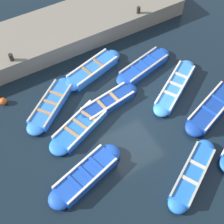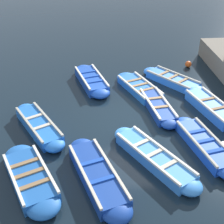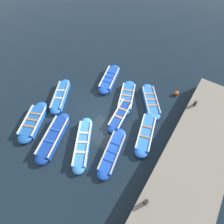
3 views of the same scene
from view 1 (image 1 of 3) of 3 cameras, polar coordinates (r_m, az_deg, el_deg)
The scene contains 14 objects.
ground_plane at distance 13.71m, azimuth 4.01°, elevation -1.17°, with size 120.00×120.00×0.00m, color black.
boat_bow_out at distance 12.16m, azimuth -4.83°, elevation -11.44°, with size 1.75×3.55×0.46m.
boat_outer_right at distance 15.54m, azimuth 5.81°, elevation 8.29°, with size 1.50×3.52×0.40m.
boat_outer_left at distance 13.34m, azimuth -5.82°, elevation -2.55°, with size 2.08×3.49×0.37m.
boat_drifting at distance 13.98m, azimuth -0.78°, elevation 1.69°, with size 1.15×3.30×0.39m.
boat_inner_gap at distance 12.53m, azimuth 14.48°, elevation -10.96°, with size 2.30×3.38×0.44m.
boat_end_of_row at distance 14.18m, azimuth -11.14°, elevation 1.30°, with size 2.72×3.19×0.39m.
boat_stern_in at distance 14.85m, azimuth 11.43°, elevation 4.54°, with size 2.57×3.65×0.42m.
boat_alongside at distance 15.31m, azimuth -3.58°, elevation 7.76°, with size 1.68×3.55×0.45m.
boat_far_corner at distance 14.47m, azimuth 17.94°, elevation 0.75°, with size 1.97×3.82×0.47m.
quay_wall at distance 17.32m, azimuth -7.86°, elevation 15.03°, with size 3.32×12.76×0.93m.
bollard_north at distance 17.34m, azimuth 4.86°, elevation 18.08°, with size 0.20×0.20×0.35m, color black.
bollard_mid_north at distance 15.29m, azimuth -17.96°, elevation 9.50°, with size 0.20×0.20×0.35m, color black.
buoy_orange_near at distance 14.88m, azimuth -19.30°, elevation 1.89°, with size 0.33×0.33×0.33m, color #E05119.
Camera 1 is at (-6.27, 4.77, 11.23)m, focal length 50.00 mm.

